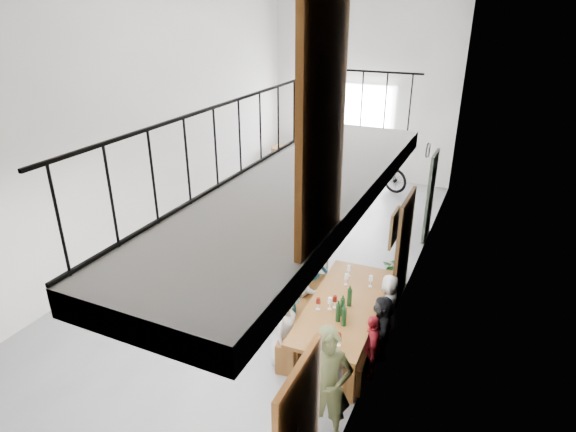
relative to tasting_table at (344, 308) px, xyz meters
The scene contains 24 objects.
floor 3.05m from the tasting_table, 137.88° to the left, with size 12.00×12.00×0.00m, color slate.
room_walls 4.11m from the tasting_table, 137.88° to the left, with size 12.00×12.00×12.00m.
gateway_portal 8.37m from the tasting_table, 108.15° to the left, with size 2.80×0.08×2.80m, color white.
right_wall_decor 1.16m from the tasting_table, 13.72° to the left, with size 0.07×8.28×5.07m.
balcony 2.54m from the tasting_table, 101.02° to the right, with size 1.52×5.62×4.00m.
tasting_table is the anchor object (origin of this frame).
bench_inner 0.80m from the tasting_table, behind, with size 0.34×2.15×0.49m, color brown.
bench_wall 0.61m from the tasting_table, ahead, with size 0.25×1.95×0.45m, color brown.
tableware 0.26m from the tasting_table, 83.45° to the right, with size 0.62×1.82×0.35m.
side_bench 6.11m from the tasting_table, 140.50° to the left, with size 0.35×1.58×0.44m, color brown.
oak_barrel 8.09m from the tasting_table, 122.00° to the left, with size 0.66×0.66×0.97m.
serving_counter 8.22m from the tasting_table, 111.58° to the left, with size 1.98×0.55×1.04m, color #3C2614.
counter_bottles 8.21m from the tasting_table, 111.64° to the left, with size 1.74×0.09×0.28m.
guest_left_a 1.00m from the tasting_table, 134.55° to the right, with size 0.60×0.39×1.24m, color beige.
guest_left_b 0.84m from the tasting_table, 169.79° to the right, with size 0.46×0.30×1.25m, color teal.
guest_left_c 0.90m from the tasting_table, 150.54° to the left, with size 0.61×0.48×1.26m, color beige.
guest_left_d 1.25m from the tasting_table, 131.46° to the left, with size 0.76×0.44×1.17m, color teal.
guest_right_a 0.77m from the tasting_table, 39.23° to the right, with size 0.61×0.25×1.04m, color red.
guest_right_b 0.62m from the tasting_table, ahead, with size 0.95×0.30×1.03m, color black.
guest_right_c 0.86m from the tasting_table, 50.27° to the left, with size 0.51×0.33×1.04m, color beige.
host_standing 1.77m from the tasting_table, 77.87° to the right, with size 0.58×0.38×1.60m, color #4E532E.
potted_plant 2.43m from the tasting_table, 83.96° to the left, with size 0.40×0.34×0.44m, color #154315.
bicycle_near 7.40m from the tasting_table, 106.38° to the left, with size 0.59×1.71×0.90m, color black.
bicycle_far 7.27m from the tasting_table, 100.73° to the left, with size 0.53×1.87×1.12m, color black.
Camera 1 is at (3.96, -7.88, 4.93)m, focal length 30.00 mm.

